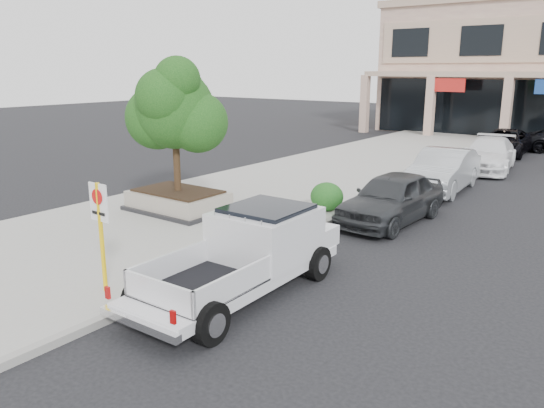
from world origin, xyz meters
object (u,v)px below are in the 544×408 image
(curb_car_a, at_px, (392,198))
(curb_car_b, at_px, (443,171))
(no_parking_sign, at_px, (100,222))
(pickup_truck, at_px, (238,256))
(curb_car_d, at_px, (505,142))
(planter, at_px, (178,201))
(planter_tree, at_px, (181,109))
(curb_car_c, at_px, (489,154))

(curb_car_a, bearing_deg, curb_car_b, 95.44)
(no_parking_sign, bearing_deg, curb_car_b, 81.22)
(no_parking_sign, xyz_separation_m, pickup_truck, (2.16, 1.72, -0.76))
(curb_car_b, bearing_deg, no_parking_sign, -102.11)
(no_parking_sign, relative_size, curb_car_d, 0.45)
(pickup_truck, bearing_deg, planter, 145.73)
(planter_tree, bearing_deg, pickup_truck, -34.90)
(pickup_truck, bearing_deg, curb_car_a, 87.03)
(curb_car_c, bearing_deg, pickup_truck, -98.46)
(curb_car_a, height_order, curb_car_d, curb_car_a)
(planter, height_order, curb_car_b, curb_car_b)
(pickup_truck, relative_size, curb_car_d, 1.09)
(curb_car_c, bearing_deg, planter_tree, -120.18)
(curb_car_a, xyz_separation_m, curb_car_b, (-0.24, 5.22, 0.04))
(planter_tree, distance_m, curb_car_c, 15.40)
(planter_tree, distance_m, pickup_truck, 7.25)
(curb_car_b, distance_m, curb_car_d, 11.04)
(planter_tree, bearing_deg, curb_car_a, 28.61)
(curb_car_a, bearing_deg, curb_car_d, 95.01)
(curb_car_d, bearing_deg, curb_car_a, -90.04)
(pickup_truck, height_order, curb_car_d, pickup_truck)
(planter, relative_size, curb_car_d, 0.63)
(no_parking_sign, height_order, curb_car_c, no_parking_sign)
(planter, relative_size, no_parking_sign, 1.39)
(pickup_truck, distance_m, curb_car_a, 7.06)
(no_parking_sign, bearing_deg, pickup_truck, 38.51)
(curb_car_d, bearing_deg, pickup_truck, -91.27)
(planter_tree, height_order, no_parking_sign, planter_tree)
(curb_car_b, bearing_deg, curb_car_c, 84.64)
(planter_tree, distance_m, no_parking_sign, 6.80)
(curb_car_c, bearing_deg, planter, -120.43)
(no_parking_sign, xyz_separation_m, curb_car_a, (2.40, 8.77, -0.85))
(planter_tree, relative_size, no_parking_sign, 1.74)
(curb_car_a, xyz_separation_m, curb_car_c, (-0.04, 10.86, -0.02))
(planter, bearing_deg, curb_car_b, 56.25)
(planter, height_order, curb_car_d, curb_car_d)
(curb_car_c, bearing_deg, curb_car_a, -97.64)
(curb_car_d, bearing_deg, no_parking_sign, -96.28)
(planter_tree, relative_size, curb_car_a, 0.88)
(curb_car_a, bearing_deg, curb_car_c, 93.04)
(curb_car_a, relative_size, curb_car_c, 0.88)
(planter_tree, relative_size, curb_car_c, 0.77)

